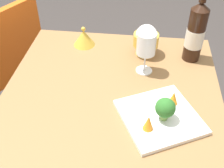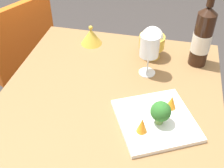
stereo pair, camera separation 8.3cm
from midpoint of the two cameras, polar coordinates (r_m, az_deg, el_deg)
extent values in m
cube|color=olive|center=(1.12, 2.11, -2.01)|extent=(0.83, 0.83, 0.04)
cylinder|color=olive|center=(1.64, 16.56, -5.27)|extent=(0.05, 0.05, 0.71)
cylinder|color=olive|center=(1.70, -7.68, -1.67)|extent=(0.05, 0.05, 0.71)
cube|color=orange|center=(1.91, -17.93, 4.98)|extent=(0.54, 0.54, 0.02)
cube|color=orange|center=(1.67, -15.78, 8.64)|extent=(0.37, 0.22, 0.40)
cylinder|color=black|center=(2.23, -15.82, 3.85)|extent=(0.03, 0.03, 0.43)
cylinder|color=black|center=(1.87, -17.68, -4.94)|extent=(0.03, 0.03, 0.43)
cylinder|color=black|center=(2.00, -9.96, 0.22)|extent=(0.03, 0.03, 0.43)
cylinder|color=black|center=(1.25, 19.23, 8.23)|extent=(0.07, 0.07, 0.23)
cone|color=black|center=(1.19, 20.61, 13.55)|extent=(0.07, 0.07, 0.03)
cylinder|color=silver|center=(1.25, 19.11, 7.79)|extent=(0.08, 0.08, 0.08)
cylinder|color=white|center=(1.20, 8.91, 2.21)|extent=(0.07, 0.07, 0.00)
cylinder|color=white|center=(1.18, 9.13, 3.91)|extent=(0.01, 0.01, 0.08)
cylinder|color=white|center=(1.13, 9.59, 7.49)|extent=(0.08, 0.08, 0.09)
cone|color=gold|center=(1.29, 9.54, 6.33)|extent=(0.08, 0.08, 0.04)
cylinder|color=gold|center=(1.27, 9.79, 8.20)|extent=(0.11, 0.11, 0.05)
sphere|color=white|center=(1.26, 9.90, 9.07)|extent=(0.09, 0.09, 0.09)
cone|color=gold|center=(1.36, -2.40, 9.37)|extent=(0.10, 0.10, 0.07)
sphere|color=gold|center=(1.33, -2.45, 11.04)|extent=(0.02, 0.02, 0.02)
cube|color=white|center=(1.00, 11.01, -7.15)|extent=(0.34, 0.34, 0.02)
cylinder|color=#729E4C|center=(0.98, 11.82, -6.97)|extent=(0.03, 0.03, 0.03)
sphere|color=#2D6B28|center=(0.95, 12.13, -5.42)|extent=(0.07, 0.07, 0.07)
cone|color=orange|center=(0.93, 8.53, -8.18)|extent=(0.03, 0.03, 0.06)
cone|color=orange|center=(1.03, 14.00, -3.58)|extent=(0.04, 0.04, 0.05)
camera|label=1|loc=(0.04, -87.82, 1.85)|focal=46.11mm
camera|label=2|loc=(0.04, 92.18, -1.85)|focal=46.11mm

